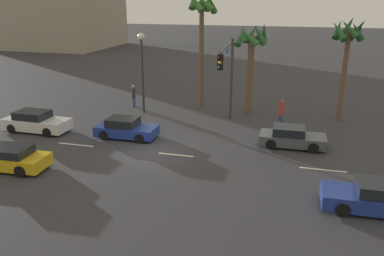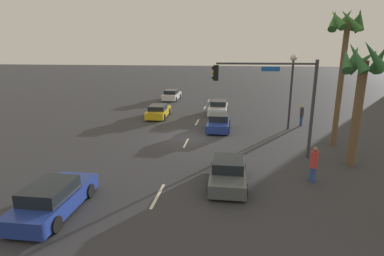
% 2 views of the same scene
% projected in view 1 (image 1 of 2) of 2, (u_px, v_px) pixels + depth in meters
% --- Properties ---
extents(ground_plane, '(220.00, 220.00, 0.00)m').
position_uv_depth(ground_plane, '(153.00, 153.00, 24.16)').
color(ground_plane, '#333338').
extents(lane_stripe_2, '(2.47, 0.14, 0.01)m').
position_uv_depth(lane_stripe_2, '(76.00, 145.00, 25.43)').
color(lane_stripe_2, silver).
rests_on(lane_stripe_2, ground_plane).
extents(lane_stripe_3, '(2.20, 0.14, 0.01)m').
position_uv_depth(lane_stripe_3, '(176.00, 155.00, 23.81)').
color(lane_stripe_3, silver).
rests_on(lane_stripe_3, ground_plane).
extents(lane_stripe_4, '(2.51, 0.14, 0.01)m').
position_uv_depth(lane_stripe_4, '(323.00, 170.00, 21.76)').
color(lane_stripe_4, silver).
rests_on(lane_stripe_4, ground_plane).
extents(car_0, '(4.09, 1.91, 1.30)m').
position_uv_depth(car_0, '(291.00, 137.00, 24.98)').
color(car_0, '#474C51').
rests_on(car_0, ground_plane).
extents(car_1, '(4.74, 2.07, 1.28)m').
position_uv_depth(car_1, '(7.00, 158.00, 21.79)').
color(car_1, gold).
rests_on(car_1, ground_plane).
extents(car_2, '(4.59, 1.99, 1.37)m').
position_uv_depth(car_2, '(377.00, 198.00, 17.42)').
color(car_2, navy).
rests_on(car_2, ground_plane).
extents(car_3, '(4.67, 2.04, 1.43)m').
position_uv_depth(car_3, '(36.00, 122.00, 27.85)').
color(car_3, silver).
rests_on(car_3, ground_plane).
extents(car_4, '(4.07, 1.94, 1.33)m').
position_uv_depth(car_4, '(126.00, 128.00, 26.62)').
color(car_4, navy).
rests_on(car_4, ground_plane).
extents(traffic_signal, '(0.52, 6.36, 6.14)m').
position_uv_depth(traffic_signal, '(228.00, 69.00, 27.53)').
color(traffic_signal, '#38383D').
rests_on(traffic_signal, ground_plane).
extents(streetlamp, '(0.56, 0.56, 6.36)m').
position_uv_depth(streetlamp, '(142.00, 58.00, 31.15)').
color(streetlamp, '#2D2D33').
rests_on(streetlamp, ground_plane).
extents(pedestrian_0, '(0.56, 0.56, 1.91)m').
position_uv_depth(pedestrian_0, '(281.00, 112.00, 29.08)').
color(pedestrian_0, '#2D478C').
rests_on(pedestrian_0, ground_plane).
extents(pedestrian_1, '(0.46, 0.46, 1.91)m').
position_uv_depth(pedestrian_1, '(134.00, 95.00, 33.82)').
color(pedestrian_1, '#2D478C').
rests_on(pedestrian_1, ground_plane).
extents(palm_tree_0, '(2.35, 2.44, 9.46)m').
position_uv_depth(palm_tree_0, '(202.00, 19.00, 31.39)').
color(palm_tree_0, brown).
rests_on(palm_tree_0, ground_plane).
extents(palm_tree_1, '(2.88, 2.82, 7.74)m').
position_uv_depth(palm_tree_1, '(348.00, 39.00, 28.60)').
color(palm_tree_1, brown).
rests_on(palm_tree_1, ground_plane).
extents(palm_tree_2, '(2.71, 2.53, 7.29)m').
position_uv_depth(palm_tree_2, '(252.00, 47.00, 30.90)').
color(palm_tree_2, brown).
rests_on(palm_tree_2, ground_plane).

